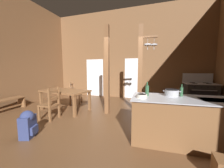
% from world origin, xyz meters
% --- Properties ---
extents(ground_plane, '(8.64, 7.64, 0.10)m').
position_xyz_m(ground_plane, '(0.00, 0.00, -0.05)').
color(ground_plane, brown).
extents(wall_back, '(8.64, 0.14, 4.54)m').
position_xyz_m(wall_back, '(0.00, 3.49, 2.27)').
color(wall_back, brown).
rests_on(wall_back, ground_plane).
extents(glazed_door_back_left, '(1.00, 0.01, 2.05)m').
position_xyz_m(glazed_door_back_left, '(-1.76, 3.42, 1.02)').
color(glazed_door_back_left, white).
rests_on(glazed_door_back_left, ground_plane).
extents(glazed_panel_back_right, '(0.84, 0.01, 2.05)m').
position_xyz_m(glazed_panel_back_right, '(0.39, 3.42, 1.02)').
color(glazed_panel_back_right, white).
rests_on(glazed_panel_back_right, ground_plane).
extents(kitchen_island, '(2.20, 1.06, 0.90)m').
position_xyz_m(kitchen_island, '(2.05, -0.40, 0.45)').
color(kitchen_island, brown).
rests_on(kitchen_island, ground_plane).
extents(stove_range, '(1.17, 0.86, 1.32)m').
position_xyz_m(stove_range, '(3.22, 2.79, 0.48)').
color(stove_range, black).
rests_on(stove_range, ground_plane).
extents(support_post_with_pot_rack, '(0.59, 0.26, 2.89)m').
position_xyz_m(support_post_with_pot_rack, '(1.00, 1.08, 1.54)').
color(support_post_with_pot_rack, brown).
rests_on(support_post_with_pot_rack, ground_plane).
extents(support_post_center, '(0.14, 0.14, 2.89)m').
position_xyz_m(support_post_center, '(-0.07, 0.77, 1.45)').
color(support_post_center, brown).
rests_on(support_post_center, ground_plane).
extents(dining_table, '(1.81, 1.14, 0.74)m').
position_xyz_m(dining_table, '(-1.63, 0.62, 0.65)').
color(dining_table, brown).
rests_on(dining_table, ground_plane).
extents(ladderback_chair_near_window, '(0.44, 0.44, 0.95)m').
position_xyz_m(ladderback_chair_near_window, '(-1.49, -0.23, 0.45)').
color(ladderback_chair_near_window, brown).
rests_on(ladderback_chair_near_window, ground_plane).
extents(ladderback_chair_by_post, '(0.56, 0.56, 0.95)m').
position_xyz_m(ladderback_chair_by_post, '(-1.84, 1.52, 0.45)').
color(ladderback_chair_by_post, brown).
rests_on(ladderback_chair_by_post, ground_plane).
extents(bench_along_left_wall, '(0.47, 1.58, 0.44)m').
position_xyz_m(bench_along_left_wall, '(-3.51, -0.28, 0.31)').
color(bench_along_left_wall, brown).
rests_on(bench_along_left_wall, ground_plane).
extents(backpack, '(0.36, 0.37, 0.60)m').
position_xyz_m(backpack, '(-1.17, -1.24, 0.31)').
color(backpack, navy).
rests_on(backpack, ground_plane).
extents(stockpot_on_counter, '(0.35, 0.28, 0.15)m').
position_xyz_m(stockpot_on_counter, '(1.78, -0.26, 0.98)').
color(stockpot_on_counter, '#A8AAB2').
rests_on(stockpot_on_counter, kitchen_island).
extents(mixing_bowl_on_counter, '(0.21, 0.21, 0.08)m').
position_xyz_m(mixing_bowl_on_counter, '(1.18, -0.63, 0.94)').
color(mixing_bowl_on_counter, silver).
rests_on(mixing_bowl_on_counter, kitchen_island).
extents(bottle_tall_on_counter, '(0.08, 0.08, 0.30)m').
position_xyz_m(bottle_tall_on_counter, '(1.27, -0.37, 1.02)').
color(bottle_tall_on_counter, '#2D5638').
rests_on(bottle_tall_on_counter, kitchen_island).
extents(bottle_short_on_counter, '(0.06, 0.06, 0.26)m').
position_xyz_m(bottle_short_on_counter, '(1.97, -0.20, 1.01)').
color(bottle_short_on_counter, '#2D5638').
rests_on(bottle_short_on_counter, kitchen_island).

